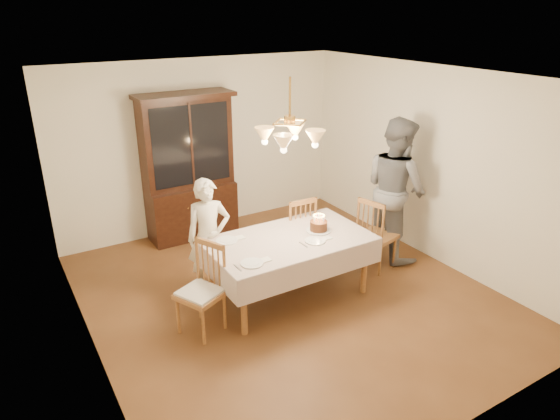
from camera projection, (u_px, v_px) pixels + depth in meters
ground at (288, 295)px, 6.10m from camera, size 5.00×5.00×0.00m
room_shell at (289, 171)px, 5.50m from camera, size 5.00×5.00×5.00m
dining_table at (289, 244)px, 5.84m from camera, size 1.90×1.10×0.76m
china_hutch at (189, 170)px, 7.34m from camera, size 1.38×0.54×2.16m
chair_far_side at (296, 235)px, 6.66m from camera, size 0.45×0.43×1.00m
chair_left_end at (201, 294)px, 5.27m from camera, size 0.57×0.58×1.00m
chair_right_end at (376, 237)px, 6.60m from camera, size 0.52×0.53×1.00m
elderly_woman at (209, 237)px, 5.96m from camera, size 0.59×0.45×1.44m
adult_in_grey at (395, 189)px, 6.76m from camera, size 0.82×1.01×1.96m
birthday_cake at (319, 226)px, 5.99m from camera, size 0.30×0.30×0.21m
place_setting_near_left at (253, 263)px, 5.25m from camera, size 0.39×0.25×0.02m
place_setting_near_right at (316, 241)px, 5.75m from camera, size 0.39×0.24×0.02m
place_setting_far_left at (228, 240)px, 5.76m from camera, size 0.40×0.25×0.02m
chandelier at (290, 136)px, 5.35m from camera, size 0.62×0.62×0.73m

